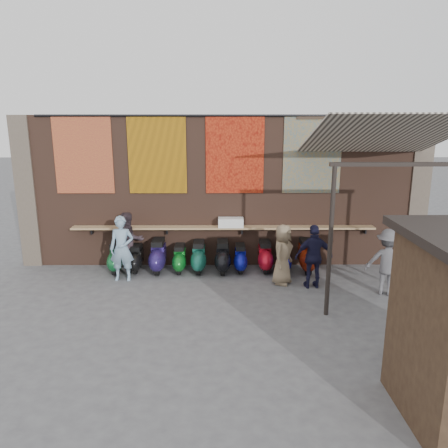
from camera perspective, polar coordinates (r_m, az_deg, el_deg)
name	(u,v)px	position (r m, az deg, el deg)	size (l,w,h in m)	color
ground	(224,303)	(9.70, -0.03, -10.22)	(70.00, 70.00, 0.00)	#474749
brick_wall	(223,192)	(11.72, -0.11, 4.25)	(10.00, 0.40, 4.00)	brown
pier_left	(29,192)	(12.80, -24.14, 3.85)	(0.50, 0.50, 4.00)	#4C4238
pier_right	(416,191)	(12.84, 23.84, 3.91)	(0.50, 0.50, 4.00)	#4C4238
eating_counter	(223,228)	(11.54, -0.10, -0.47)	(8.00, 0.32, 0.05)	#9E7A51
shelf_box	(231,222)	(11.48, 0.89, 0.20)	(0.66, 0.30, 0.24)	white
tapestry_redgold	(83,155)	(11.91, -17.90, 8.60)	(1.50, 0.02, 2.00)	maroon
tapestry_sun	(157,155)	(11.49, -8.72, 8.93)	(1.50, 0.02, 2.00)	orange
tapestry_orange	(235,155)	(11.38, 1.42, 9.04)	(1.50, 0.02, 2.00)	#B03416
tapestry_multi	(312,155)	(11.61, 11.46, 8.87)	(1.50, 0.02, 2.00)	#21577A
hang_rail	(223,116)	(11.32, -0.11, 13.98)	(0.06, 0.06, 9.50)	black
scooter_stool_0	(117,257)	(11.74, -13.80, -4.24)	(0.37, 0.82, 0.78)	#105227
scooter_stool_1	(137,258)	(11.70, -11.36, -4.42)	(0.32, 0.72, 0.68)	black
scooter_stool_2	(158,256)	(11.52, -8.60, -4.16)	(0.40, 0.89, 0.85)	#231650
scooter_stool_3	(180,259)	(11.47, -5.81, -4.53)	(0.33, 0.74, 0.70)	#0D5F1C
scooter_stool_4	(199,257)	(11.43, -3.31, -4.31)	(0.38, 0.83, 0.79)	#175C4B
scooter_stool_5	(223,257)	(11.38, -0.18, -4.31)	(0.39, 0.86, 0.82)	black
scooter_stool_6	(240,258)	(11.46, 2.14, -4.50)	(0.33, 0.74, 0.70)	#0C118D
scooter_stool_7	(265,256)	(11.52, 5.36, -4.23)	(0.37, 0.82, 0.78)	#A00C1C
scooter_stool_8	(283,258)	(11.49, 7.72, -4.41)	(0.36, 0.80, 0.76)	navy
scooter_stool_9	(306,256)	(11.60, 10.71, -4.15)	(0.40, 0.88, 0.84)	maroon
diner_left	(122,249)	(11.00, -13.19, -3.13)	(0.59, 0.39, 1.62)	#7896AE
diner_right	(129,242)	(11.55, -12.28, -2.36)	(0.77, 0.60, 1.58)	#34282F
shopper_navy	(314,257)	(10.47, 11.66, -4.19)	(0.90, 0.37, 1.53)	black
shopper_grey	(388,262)	(10.55, 20.61, -4.67)	(0.99, 0.57, 1.53)	#59585D
shopper_tan	(283,254)	(10.60, 7.67, -3.95)	(0.72, 0.47, 1.48)	#7D6950
awning_canvas	(383,136)	(10.39, 20.00, 10.80)	(3.20, 3.40, 0.03)	beige
awning_ledger	(361,117)	(11.88, 17.50, 13.21)	(3.30, 0.08, 0.12)	#33261C
awning_header	(409,164)	(9.03, 22.99, 7.20)	(3.00, 0.08, 0.08)	black
awning_post_left	(330,242)	(8.86, 13.71, -2.31)	(0.09, 0.09, 3.10)	black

